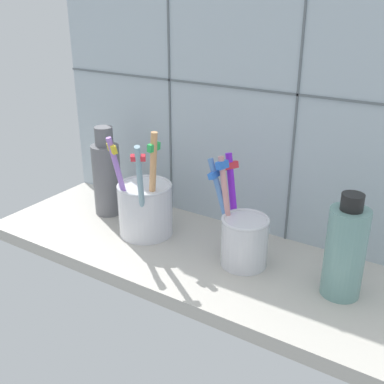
{
  "coord_description": "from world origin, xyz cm",
  "views": [
    {
      "loc": [
        33.22,
        -50.77,
        37.25
      ],
      "look_at": [
        0.0,
        0.94,
        10.94
      ],
      "focal_mm": 44.18,
      "sensor_mm": 36.0,
      "label": 1
    }
  ],
  "objects_px": {
    "toothbrush_cup_right": "(243,236)",
    "soap_bottle": "(345,251)",
    "ceramic_vase": "(107,176)",
    "toothbrush_cup_left": "(145,207)"
  },
  "relations": [
    {
      "from": "toothbrush_cup_left",
      "to": "ceramic_vase",
      "type": "height_order",
      "value": "toothbrush_cup_left"
    },
    {
      "from": "toothbrush_cup_right",
      "to": "soap_bottle",
      "type": "distance_m",
      "value": 0.14
    },
    {
      "from": "toothbrush_cup_left",
      "to": "soap_bottle",
      "type": "xyz_separation_m",
      "value": [
        0.3,
        0.0,
        0.02
      ]
    },
    {
      "from": "toothbrush_cup_right",
      "to": "soap_bottle",
      "type": "relative_size",
      "value": 1.1
    },
    {
      "from": "toothbrush_cup_left",
      "to": "ceramic_vase",
      "type": "relative_size",
      "value": 1.13
    },
    {
      "from": "toothbrush_cup_right",
      "to": "ceramic_vase",
      "type": "height_order",
      "value": "same"
    },
    {
      "from": "toothbrush_cup_right",
      "to": "soap_bottle",
      "type": "xyz_separation_m",
      "value": [
        0.14,
        0.0,
        0.02
      ]
    },
    {
      "from": "toothbrush_cup_right",
      "to": "soap_bottle",
      "type": "height_order",
      "value": "toothbrush_cup_right"
    },
    {
      "from": "soap_bottle",
      "to": "ceramic_vase",
      "type": "bearing_deg",
      "value": 176.89
    },
    {
      "from": "ceramic_vase",
      "to": "toothbrush_cup_right",
      "type": "bearing_deg",
      "value": -5.17
    }
  ]
}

